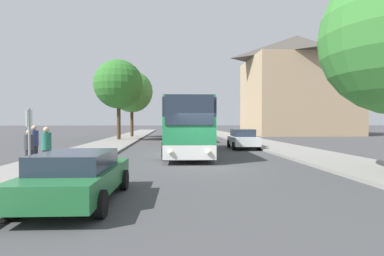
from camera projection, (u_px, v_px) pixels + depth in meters
The scene contains 15 objects.
ground_plane at pixel (203, 166), 14.25m from camera, with size 300.00×300.00×0.00m, color #424244.
sidewalk_left at pixel (52, 166), 13.73m from camera, with size 4.00×120.00×0.15m, color gray.
sidewalk_right at pixel (344, 163), 14.76m from camera, with size 4.00×120.00×0.15m, color gray.
building_right_background at pixel (297, 85), 47.89m from camera, with size 15.43×12.71×15.88m.
bus_front at pixel (187, 126), 19.48m from camera, with size 3.13×11.02×3.40m.
bus_middle at pixel (177, 124), 33.23m from camera, with size 3.00×11.67×3.48m.
bus_rear at pixel (174, 124), 49.27m from camera, with size 2.88×11.23×3.25m.
parked_car_left_curb at pixel (78, 175), 7.74m from camera, with size 2.17×4.43×1.33m.
parked_car_right_near at pixel (243, 139), 23.13m from camera, with size 2.19×4.12×1.51m.
bus_stop_sign at pixel (29, 134), 10.78m from camera, with size 0.08×0.45×2.43m.
pedestrian_waiting_near at pixel (34, 145), 13.44m from camera, with size 0.36×0.36×1.78m.
pedestrian_waiting_far at pixel (46, 149), 11.75m from camera, with size 0.36×0.36×1.75m.
pedestrian_walking_back at pixel (29, 149), 12.53m from camera, with size 0.36×0.36×1.61m.
tree_left_near at pixel (132, 92), 39.64m from camera, with size 5.54×5.54×8.71m.
tree_left_far at pixel (119, 84), 32.82m from camera, with size 5.36×5.36×8.74m.
Camera 1 is at (-1.57, -14.13, 2.10)m, focal length 28.00 mm.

